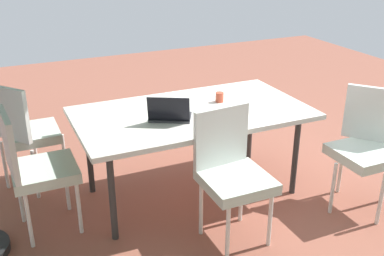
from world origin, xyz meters
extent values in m
cube|color=#935442|center=(0.00, 0.00, -0.01)|extent=(10.00, 10.00, 0.02)
cube|color=white|center=(0.00, 0.00, 0.74)|extent=(1.89, 1.04, 0.04)
cylinder|color=#333333|center=(-0.80, -0.37, 0.36)|extent=(0.05, 0.05, 0.72)
cylinder|color=#333333|center=(0.80, -0.37, 0.36)|extent=(0.05, 0.05, 0.72)
cylinder|color=#333333|center=(-0.80, 0.37, 0.36)|extent=(0.05, 0.05, 0.72)
cylinder|color=#333333|center=(0.80, 0.37, 0.36)|extent=(0.05, 0.05, 0.72)
cube|color=silver|center=(-1.15, 0.78, 0.49)|extent=(0.46, 0.46, 0.08)
cube|color=white|center=(-1.31, 0.65, 0.76)|extent=(0.31, 0.36, 0.45)
cylinder|color=white|center=(-0.89, 0.76, 0.23)|extent=(0.03, 0.03, 0.45)
cylinder|color=white|center=(-1.12, 1.03, 0.23)|extent=(0.03, 0.03, 0.45)
cylinder|color=white|center=(-1.17, 0.53, 0.23)|extent=(0.03, 0.03, 0.45)
cube|color=silver|center=(-0.01, 0.74, 0.49)|extent=(0.46, 0.46, 0.08)
cube|color=white|center=(0.01, 0.53, 0.76)|extent=(0.44, 0.08, 0.45)
cylinder|color=white|center=(0.16, 0.94, 0.23)|extent=(0.03, 0.03, 0.45)
cylinder|color=white|center=(-0.20, 0.91, 0.23)|extent=(0.03, 0.03, 0.45)
cylinder|color=white|center=(0.19, 0.58, 0.23)|extent=(0.03, 0.03, 0.45)
cylinder|color=white|center=(-0.17, 0.55, 0.23)|extent=(0.03, 0.03, 0.45)
cube|color=silver|center=(1.20, 0.03, 0.49)|extent=(0.46, 0.46, 0.08)
cube|color=white|center=(1.41, 0.04, 0.76)|extent=(0.07, 0.44, 0.45)
cylinder|color=white|center=(1.01, 0.19, 0.23)|extent=(0.03, 0.03, 0.45)
cylinder|color=white|center=(1.04, -0.17, 0.23)|extent=(0.03, 0.03, 0.45)
cylinder|color=white|center=(1.37, 0.22, 0.23)|extent=(0.03, 0.03, 0.45)
cylinder|color=white|center=(1.40, -0.14, 0.23)|extent=(0.03, 0.03, 0.45)
cube|color=silver|center=(1.21, -0.71, 0.49)|extent=(0.46, 0.46, 0.08)
cube|color=white|center=(1.38, -0.58, 0.76)|extent=(0.30, 0.37, 0.45)
cylinder|color=white|center=(0.96, -0.68, 0.23)|extent=(0.03, 0.03, 0.45)
cylinder|color=white|center=(1.18, -0.97, 0.23)|extent=(0.03, 0.03, 0.45)
cylinder|color=white|center=(1.24, -0.46, 0.23)|extent=(0.03, 0.03, 0.45)
cylinder|color=white|center=(1.47, -0.74, 0.23)|extent=(0.03, 0.03, 0.45)
cube|color=#2D2D33|center=(0.22, 0.08, 0.77)|extent=(0.39, 0.35, 0.02)
cube|color=black|center=(0.27, 0.17, 0.88)|extent=(0.31, 0.20, 0.20)
cylinder|color=#CC4C33|center=(-0.30, -0.10, 0.81)|extent=(0.07, 0.07, 0.08)
camera|label=1|loc=(1.44, 3.19, 2.11)|focal=43.04mm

